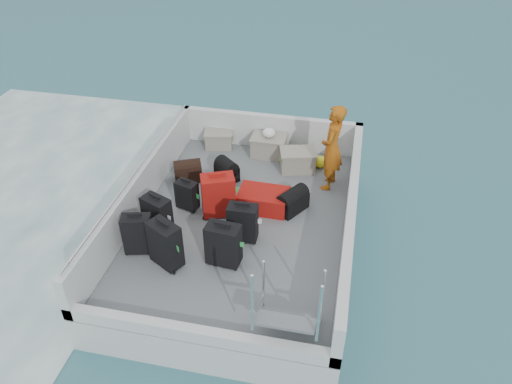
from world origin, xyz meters
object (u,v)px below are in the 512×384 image
(crate_2, at_px, (269,147))
(crate_3, at_px, (298,161))
(crate_0, at_px, (219,140))
(suitcase_0, at_px, (138,234))
(suitcase_6, at_px, (223,245))
(suitcase_8, at_px, (263,200))
(suitcase_5, at_px, (218,196))
(suitcase_2, at_px, (187,196))
(suitcase_3, at_px, (165,245))
(suitcase_7, at_px, (243,223))
(crate_1, at_px, (271,145))
(passenger, at_px, (332,148))
(suitcase_1, at_px, (157,216))

(crate_2, distance_m, crate_3, 0.74)
(crate_0, relative_size, crate_2, 0.82)
(crate_0, relative_size, crate_3, 0.84)
(suitcase_0, relative_size, crate_3, 1.06)
(suitcase_0, bearing_deg, suitcase_6, -12.74)
(suitcase_6, xyz_separation_m, suitcase_8, (0.30, 1.42, -0.17))
(crate_2, xyz_separation_m, crate_3, (0.63, -0.39, -0.01))
(suitcase_5, relative_size, crate_0, 1.41)
(crate_2, bearing_deg, crate_0, 174.16)
(suitcase_0, xyz_separation_m, suitcase_5, (0.93, 1.14, 0.04))
(suitcase_5, bearing_deg, suitcase_2, 153.96)
(suitcase_3, distance_m, suitcase_8, 1.98)
(suitcase_0, relative_size, suitcase_6, 0.97)
(suitcase_8, bearing_deg, crate_0, 36.86)
(suitcase_8, xyz_separation_m, crate_2, (-0.23, 1.69, 0.03))
(suitcase_7, bearing_deg, suitcase_0, -159.34)
(suitcase_0, bearing_deg, suitcase_7, 8.15)
(crate_0, xyz_separation_m, crate_1, (1.07, 0.00, 0.01))
(suitcase_7, bearing_deg, suitcase_8, 78.28)
(suitcase_0, distance_m, suitcase_8, 2.18)
(suitcase_7, bearing_deg, suitcase_3, -143.08)
(suitcase_5, bearing_deg, passenger, 13.03)
(crate_3, relative_size, passenger, 0.39)
(crate_0, bearing_deg, suitcase_6, -73.21)
(suitcase_0, bearing_deg, crate_0, 69.92)
(suitcase_3, bearing_deg, suitcase_1, 149.79)
(suitcase_3, bearing_deg, suitcase_6, 43.27)
(suitcase_8, relative_size, crate_3, 1.34)
(suitcase_2, distance_m, suitcase_8, 1.28)
(suitcase_3, relative_size, crate_0, 1.39)
(crate_2, bearing_deg, crate_3, -31.97)
(suitcase_0, height_order, suitcase_8, suitcase_0)
(passenger, bearing_deg, crate_1, -117.30)
(suitcase_0, distance_m, suitcase_1, 0.48)
(suitcase_0, height_order, crate_0, suitcase_0)
(suitcase_7, bearing_deg, crate_1, 89.58)
(crate_1, bearing_deg, suitcase_8, -83.41)
(suitcase_2, distance_m, crate_0, 2.07)
(suitcase_2, bearing_deg, crate_1, 79.58)
(crate_2, bearing_deg, suitcase_5, -102.78)
(suitcase_7, bearing_deg, suitcase_2, 150.62)
(suitcase_2, height_order, crate_3, suitcase_2)
(crate_2, height_order, crate_3, crate_2)
(suitcase_1, relative_size, suitcase_7, 1.05)
(suitcase_5, xyz_separation_m, suitcase_8, (0.69, 0.32, -0.20))
(suitcase_0, xyz_separation_m, suitcase_7, (1.46, 0.60, -0.01))
(suitcase_3, xyz_separation_m, suitcase_8, (1.12, 1.62, -0.20))
(suitcase_0, relative_size, suitcase_8, 0.79)
(suitcase_7, xyz_separation_m, crate_3, (0.55, 2.15, -0.13))
(suitcase_8, height_order, crate_3, crate_3)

